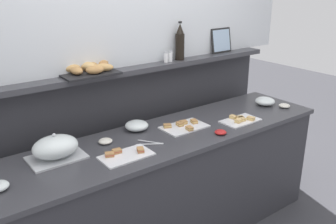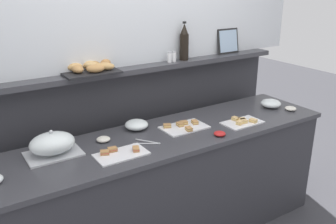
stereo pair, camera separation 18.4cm
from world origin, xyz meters
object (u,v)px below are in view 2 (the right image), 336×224
condiment_bowl_dark (291,108)px  salt_shaker (170,57)px  glass_bowl_small (137,125)px  condiment_bowl_cream (103,139)px  glass_bowl_large (271,104)px  sandwich_platter_front (184,127)px  pepper_shaker (174,56)px  framed_picture (228,41)px  condiment_bowl_red (220,134)px  wine_bottle_dark (184,43)px  sandwich_platter_side (242,122)px  serving_cloche (52,144)px  serving_tongs (148,143)px  sandwich_platter_rear (121,153)px  bread_basket (91,67)px

condiment_bowl_dark → salt_shaker: size_ratio=1.10×
glass_bowl_small → condiment_bowl_cream: glass_bowl_small is taller
glass_bowl_large → sandwich_platter_front: bearing=178.7°
sandwich_platter_front → glass_bowl_small: (-0.31, 0.17, 0.02)m
condiment_bowl_cream → salt_shaker: 0.91m
condiment_bowl_cream → pepper_shaker: size_ratio=1.08×
sandwich_platter_front → framed_picture: bearing=29.0°
glass_bowl_large → condiment_bowl_red: glass_bowl_large is taller
sandwich_platter_front → pepper_shaker: bearing=66.7°
wine_bottle_dark → framed_picture: bearing=3.1°
sandwich_platter_side → serving_cloche: 1.42m
sandwich_platter_front → condiment_bowl_dark: size_ratio=3.58×
serving_cloche → glass_bowl_large: size_ratio=1.96×
glass_bowl_small → salt_shaker: size_ratio=2.00×
sandwich_platter_front → pepper_shaker: pepper_shaker is taller
condiment_bowl_cream → wine_bottle_dark: 1.08m
sandwich_platter_front → pepper_shaker: 0.62m
condiment_bowl_red → condiment_bowl_dark: 0.86m
glass_bowl_small → glass_bowl_large: bearing=-9.1°
serving_cloche → condiment_bowl_cream: bearing=3.1°
sandwich_platter_side → serving_tongs: size_ratio=1.91×
serving_cloche → salt_shaker: (1.08, 0.31, 0.38)m
glass_bowl_small → salt_shaker: 0.65m
condiment_bowl_cream → framed_picture: size_ratio=0.40×
wine_bottle_dark → glass_bowl_small: bearing=-158.4°
sandwich_platter_side → wine_bottle_dark: (-0.16, 0.57, 0.55)m
condiment_bowl_red → salt_shaker: salt_shaker is taller
sandwich_platter_front → serving_tongs: size_ratio=2.10×
sandwich_platter_rear → serving_tongs: 0.24m
sandwich_platter_side → wine_bottle_dark: bearing=105.5°
condiment_bowl_cream → salt_shaker: bearing=21.9°
condiment_bowl_dark → serving_tongs: size_ratio=0.59×
sandwich_platter_side → sandwich_platter_front: same height
sandwich_platter_rear → condiment_bowl_red: (0.73, -0.11, 0.01)m
sandwich_platter_side → condiment_bowl_cream: (-1.04, 0.27, 0.01)m
serving_tongs → wine_bottle_dark: (0.64, 0.50, 0.55)m
framed_picture → condiment_bowl_cream: bearing=-166.5°
serving_cloche → glass_bowl_large: bearing=-3.2°
bread_basket → framed_picture: bearing=0.3°
condiment_bowl_cream → wine_bottle_dark: size_ratio=0.30×
sandwich_platter_front → sandwich_platter_rear: size_ratio=1.03×
glass_bowl_large → pepper_shaker: pepper_shaker is taller
pepper_shaker → sandwich_platter_rear: bearing=-144.7°
sandwich_platter_rear → condiment_bowl_dark: size_ratio=3.45×
sandwich_platter_rear → serving_cloche: serving_cloche is taller
condiment_bowl_red → salt_shaker: size_ratio=0.98×
sandwich_platter_rear → bread_basket: 0.73m
sandwich_platter_rear → condiment_bowl_dark: sandwich_platter_rear is taller
glass_bowl_large → serving_tongs: size_ratio=1.06×
framed_picture → bread_basket: bearing=-179.7°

